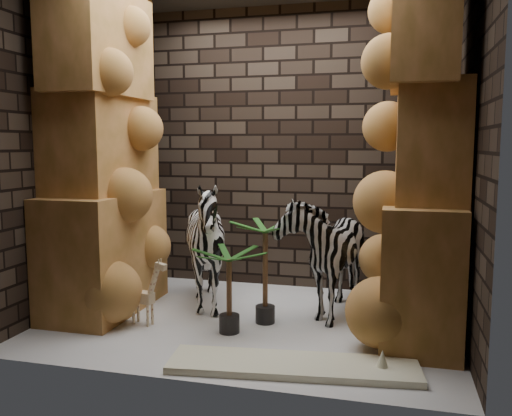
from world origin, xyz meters
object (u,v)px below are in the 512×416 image
(zebra_left, at_px, (207,252))
(palm_back, at_px, (229,290))
(giraffe_toy, at_px, (142,290))
(palm_front, at_px, (265,272))
(surfboard, at_px, (293,365))
(zebra_right, at_px, (326,242))

(zebra_left, distance_m, palm_back, 0.67)
(giraffe_toy, bearing_deg, palm_front, 30.59)
(giraffe_toy, height_order, surfboard, giraffe_toy)
(zebra_left, distance_m, giraffe_toy, 0.70)
(palm_front, bearing_deg, zebra_right, 44.70)
(zebra_left, bearing_deg, palm_back, -33.71)
(giraffe_toy, xyz_separation_m, palm_back, (0.79, -0.01, 0.05))
(zebra_right, height_order, giraffe_toy, zebra_right)
(zebra_left, height_order, palm_back, zebra_left)
(zebra_right, relative_size, zebra_left, 1.07)
(zebra_left, distance_m, surfboard, 1.59)
(palm_front, xyz_separation_m, palm_back, (-0.23, -0.31, -0.10))
(zebra_right, height_order, palm_back, zebra_right)
(surfboard, bearing_deg, palm_front, 108.00)
(giraffe_toy, xyz_separation_m, palm_front, (1.02, 0.30, 0.15))
(zebra_left, relative_size, giraffe_toy, 2.00)
(palm_front, distance_m, surfboard, 1.07)
(zebra_left, height_order, surfboard, zebra_left)
(zebra_right, distance_m, giraffe_toy, 1.71)
(giraffe_toy, bearing_deg, zebra_right, 41.27)
(palm_back, bearing_deg, giraffe_toy, 179.43)
(zebra_left, xyz_separation_m, palm_back, (0.38, -0.51, -0.20))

